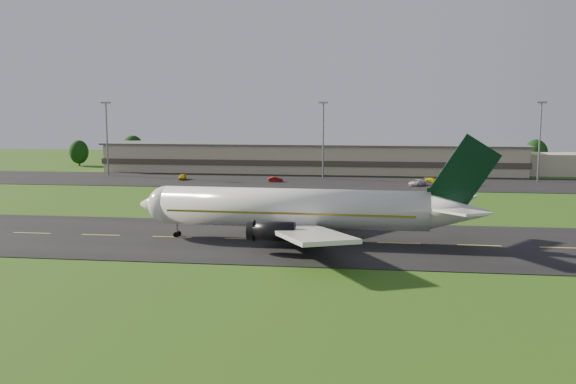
# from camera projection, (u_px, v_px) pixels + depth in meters

# --- Properties ---
(ground) EXTENTS (360.00, 360.00, 0.00)m
(ground) POSITION_uv_depth(u_px,v_px,m) (245.00, 240.00, 93.00)
(ground) COLOR #244B12
(ground) RESTS_ON ground
(taxiway) EXTENTS (220.00, 30.00, 0.10)m
(taxiway) POSITION_uv_depth(u_px,v_px,m) (245.00, 239.00, 92.99)
(taxiway) COLOR black
(taxiway) RESTS_ON ground
(apron) EXTENTS (260.00, 30.00, 0.10)m
(apron) POSITION_uv_depth(u_px,v_px,m) (301.00, 182.00, 163.72)
(apron) COLOR black
(apron) RESTS_ON ground
(airliner) EXTENTS (51.28, 42.16, 15.57)m
(airliner) POSITION_uv_depth(u_px,v_px,m) (300.00, 209.00, 91.30)
(airliner) COLOR white
(airliner) RESTS_ON ground
(terminal) EXTENTS (145.00, 16.00, 8.40)m
(terminal) POSITION_uv_depth(u_px,v_px,m) (332.00, 159.00, 186.11)
(terminal) COLOR #C4B196
(terminal) RESTS_ON ground
(light_mast_west) EXTENTS (2.40, 1.20, 20.35)m
(light_mast_west) POSITION_uv_depth(u_px,v_px,m) (107.00, 130.00, 177.08)
(light_mast_west) COLOR gray
(light_mast_west) RESTS_ON ground
(light_mast_centre) EXTENTS (2.40, 1.20, 20.35)m
(light_mast_centre) POSITION_uv_depth(u_px,v_px,m) (323.00, 131.00, 169.23)
(light_mast_centre) COLOR gray
(light_mast_centre) RESTS_ON ground
(light_mast_east) EXTENTS (2.40, 1.20, 20.35)m
(light_mast_east) POSITION_uv_depth(u_px,v_px,m) (540.00, 132.00, 162.03)
(light_mast_east) COLOR gray
(light_mast_east) RESTS_ON ground
(tree_line) EXTENTS (199.34, 8.26, 9.94)m
(tree_line) POSITION_uv_depth(u_px,v_px,m) (417.00, 154.00, 192.71)
(tree_line) COLOR black
(tree_line) RESTS_ON ground
(service_vehicle_a) EXTENTS (2.47, 4.55, 1.47)m
(service_vehicle_a) POSITION_uv_depth(u_px,v_px,m) (183.00, 177.00, 167.52)
(service_vehicle_a) COLOR gold
(service_vehicle_a) RESTS_ON apron
(service_vehicle_b) EXTENTS (3.99, 2.18, 1.25)m
(service_vehicle_b) POSITION_uv_depth(u_px,v_px,m) (275.00, 179.00, 162.77)
(service_vehicle_b) COLOR maroon
(service_vehicle_b) RESTS_ON apron
(service_vehicle_c) EXTENTS (5.01, 5.66, 1.45)m
(service_vehicle_c) POSITION_uv_depth(u_px,v_px,m) (417.00, 183.00, 155.03)
(service_vehicle_c) COLOR white
(service_vehicle_c) RESTS_ON apron
(service_vehicle_d) EXTENTS (4.18, 3.78, 1.17)m
(service_vehicle_d) POSITION_uv_depth(u_px,v_px,m) (433.00, 180.00, 161.30)
(service_vehicle_d) COLOR gold
(service_vehicle_d) RESTS_ON apron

